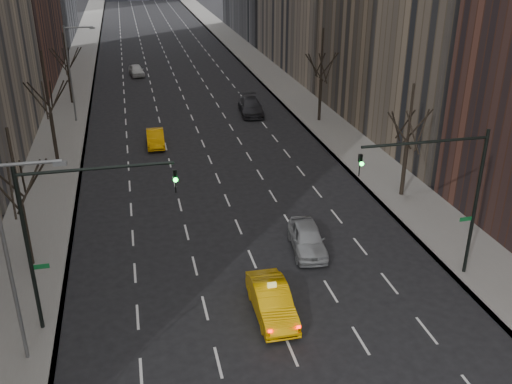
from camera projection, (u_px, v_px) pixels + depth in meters
sidewalk_left at (79, 68)px, 77.61m from camera, size 4.50×320.00×0.15m
sidewalk_right at (255, 60)px, 82.55m from camera, size 4.50×320.00×0.15m
tree_lw_b at (21, 205)px, 29.95m from camera, size 3.36×3.50×7.82m
tree_lw_c at (51, 114)px, 44.03m from camera, size 3.36×3.50×8.74m
tree_lw_d at (68, 71)px, 60.23m from camera, size 3.36×3.50×7.36m
tree_rw_b at (407, 146)px, 38.34m from camera, size 3.36×3.50×7.82m
tree_rw_c at (321, 81)px, 54.21m from camera, size 3.36×3.50×8.74m
traffic_mast_left at (65, 220)px, 24.47m from camera, size 6.69×0.39×8.00m
traffic_mast_right at (449, 183)px, 28.14m from camera, size 6.69×0.39×8.00m
streetlight_near at (15, 245)px, 22.29m from camera, size 2.83×0.22×9.00m
streetlight_far at (73, 64)px, 53.39m from camera, size 2.83×0.22×9.00m
taxi_sedan at (272, 301)px, 27.13m from camera, size 1.66×4.72×1.55m
silver_sedan_ahead at (307, 238)px, 32.71m from camera, size 2.37×4.74×1.55m
far_taxi at (155, 138)px, 49.14m from camera, size 1.55×4.22×1.38m
far_suv_grey at (251, 106)px, 57.85m from camera, size 2.63×5.59×1.58m
far_car_white at (136, 70)px, 73.71m from camera, size 2.18×4.29×1.40m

